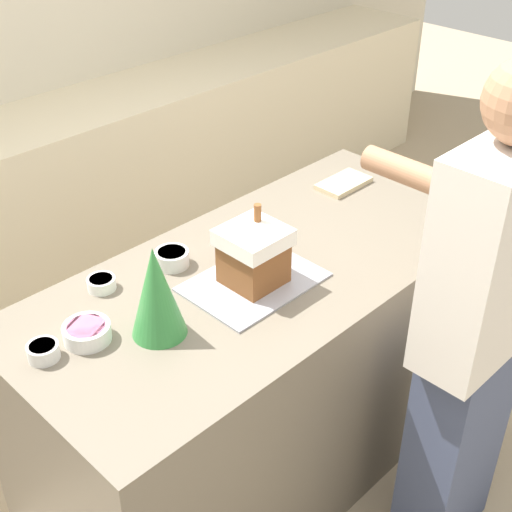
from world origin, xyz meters
TOP-DOWN VIEW (x-y plane):
  - ground_plane at (0.00, 0.00)m, footprint 12.00×12.00m
  - back_cabinet_block at (0.00, 1.71)m, footprint 6.00×0.60m
  - kitchen_island at (0.00, 0.00)m, footprint 1.81×0.81m
  - baking_tray at (-0.11, -0.04)m, footprint 0.43×0.31m
  - gingerbread_house at (-0.11, -0.04)m, footprint 0.19×0.19m
  - decorative_tree at (-0.48, -0.03)m, footprint 0.16×0.16m
  - candy_bowl_near_tray_left at (-0.78, 0.12)m, footprint 0.09×0.09m
  - candy_bowl_far_right at (-0.65, 0.10)m, footprint 0.14×0.14m
  - candy_bowl_behind_tray at (-0.23, 0.22)m, footprint 0.11×0.11m
  - candy_bowl_beside_tree at (-0.47, 0.28)m, footprint 0.09×0.09m
  - cookbook at (0.63, 0.18)m, footprint 0.22×0.13m
  - person at (0.23, -0.67)m, footprint 0.46×0.58m

SIDE VIEW (x-z plane):
  - ground_plane at x=0.00m, z-range 0.00..0.00m
  - back_cabinet_block at x=0.00m, z-range 0.00..0.93m
  - kitchen_island at x=0.00m, z-range 0.00..0.94m
  - person at x=0.23m, z-range 0.03..1.79m
  - baking_tray at x=-0.11m, z-range 0.94..0.95m
  - cookbook at x=0.63m, z-range 0.94..0.96m
  - candy_bowl_beside_tree at x=-0.47m, z-range 0.95..0.99m
  - candy_bowl_near_tray_left at x=-0.78m, z-range 0.95..0.99m
  - candy_bowl_far_right at x=-0.65m, z-range 0.95..1.00m
  - candy_bowl_behind_tray at x=-0.23m, z-range 0.95..1.00m
  - gingerbread_house at x=-0.11m, z-range 0.93..1.18m
  - decorative_tree at x=-0.48m, z-range 0.94..1.24m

